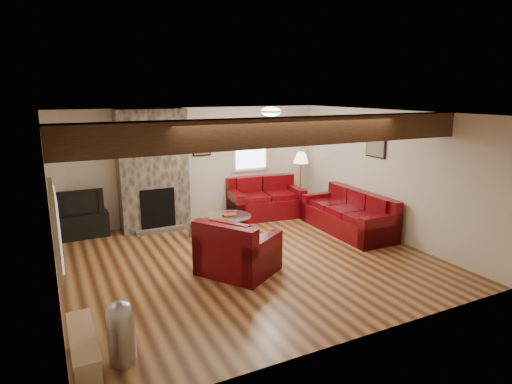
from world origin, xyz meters
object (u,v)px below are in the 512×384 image
loveseat (266,197)px  television (80,201)px  armchair_red (238,245)px  coffee_table (229,226)px  floor_lamp (301,161)px  tv_cabinet (82,225)px  sofa_three (348,212)px

loveseat → television: (-3.95, 0.30, 0.30)m
armchair_red → coffee_table: (0.55, 1.65, -0.23)m
loveseat → coffee_table: bearing=-137.1°
coffee_table → floor_lamp: floor_lamp is taller
loveseat → tv_cabinet: 3.97m
loveseat → coffee_table: size_ratio=1.89×
loveseat → television: bearing=-177.1°
tv_cabinet → television: 0.49m
coffee_table → tv_cabinet: bearing=154.6°
armchair_red → tv_cabinet: 3.58m
tv_cabinet → armchair_red: bearing=-54.3°
floor_lamp → loveseat: bearing=-177.1°
loveseat → coffee_table: loveseat is taller
floor_lamp → television: bearing=177.1°
armchair_red → floor_lamp: bearing=-80.2°
floor_lamp → armchair_red: bearing=-137.0°
tv_cabinet → television: (0.00, 0.00, 0.49)m
armchair_red → loveseat: bearing=-68.9°
armchair_red → floor_lamp: (2.84, 2.65, 0.78)m
sofa_three → coffee_table: bearing=-108.4°
tv_cabinet → floor_lamp: (4.93, -0.25, 0.98)m
sofa_three → armchair_red: 2.97m
loveseat → armchair_red: size_ratio=1.52×
sofa_three → television: (-4.93, 2.07, 0.33)m
loveseat → sofa_three: bearing=-53.8°
sofa_three → floor_lamp: 1.99m
sofa_three → armchair_red: armchair_red is taller
television → loveseat: bearing=-4.3°
armchair_red → coffee_table: size_ratio=1.24×
tv_cabinet → sofa_three: bearing=-22.7°
sofa_three → loveseat: bearing=-149.8°
sofa_three → coffee_table: size_ratio=2.44×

